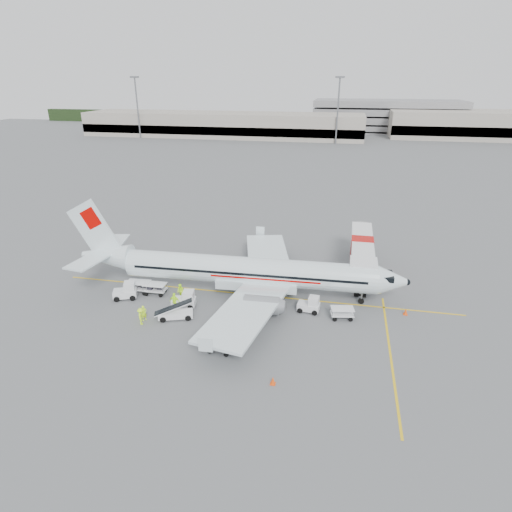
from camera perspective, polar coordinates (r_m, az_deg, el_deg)
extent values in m
plane|color=#56595B|center=(47.22, -0.49, -5.18)|extent=(360.00, 360.00, 0.00)
cube|color=yellow|center=(47.22, -0.49, -5.17)|extent=(44.00, 0.20, 0.01)
cube|color=yellow|center=(39.88, 17.44, -12.16)|extent=(0.20, 20.00, 0.01)
cone|color=#F0480C|center=(45.89, 19.32, -7.00)|extent=(0.42, 0.42, 0.69)
cone|color=#F0480C|center=(64.10, 0.87, 2.87)|extent=(0.36, 0.36, 0.59)
cone|color=#F0480C|center=(34.64, 2.27, -16.24)|extent=(0.43, 0.43, 0.70)
imported|color=#C6FF1D|center=(43.59, -14.71, -7.37)|extent=(0.65, 0.69, 1.59)
imported|color=#C6FF1D|center=(46.89, -10.03, -4.64)|extent=(1.00, 0.92, 1.65)
imported|color=#C6FF1D|center=(42.99, -15.08, -7.77)|extent=(1.03, 1.28, 1.72)
imported|color=#C6FF1D|center=(44.71, -10.78, -5.97)|extent=(1.12, 0.49, 1.89)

